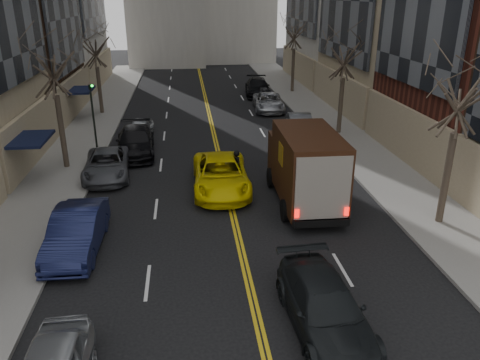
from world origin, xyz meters
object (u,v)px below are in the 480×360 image
(ups_truck, at_px, (305,167))
(pedestrian, at_px, (237,166))
(taxi, at_px, (221,175))
(observer_sedan, at_px, (325,307))

(ups_truck, distance_m, pedestrian, 4.23)
(ups_truck, bearing_deg, taxi, 152.00)
(observer_sedan, distance_m, pedestrian, 11.91)
(taxi, bearing_deg, observer_sedan, -77.59)
(taxi, distance_m, pedestrian, 1.31)
(observer_sedan, relative_size, pedestrian, 2.93)
(ups_truck, distance_m, observer_sedan, 9.04)
(observer_sedan, xyz_separation_m, taxi, (-2.21, 10.93, 0.08))
(ups_truck, bearing_deg, pedestrian, 134.32)
(pedestrian, bearing_deg, ups_truck, -146.59)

